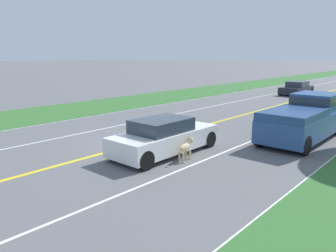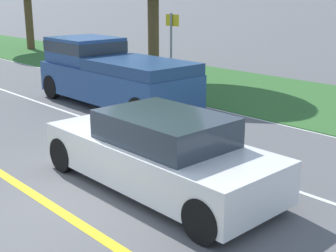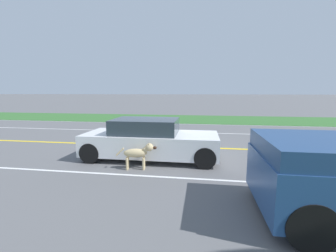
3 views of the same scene
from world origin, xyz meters
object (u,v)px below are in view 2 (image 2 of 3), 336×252
at_px(pickup_truck, 111,72).
at_px(street_sign, 171,42).
at_px(ego_car, 159,153).
at_px(dog, 207,148).

distance_m(pickup_truck, street_sign, 3.07).
height_order(ego_car, dog, ego_car).
relative_size(dog, pickup_truck, 0.22).
relative_size(pickup_truck, street_sign, 2.08).
relative_size(ego_car, street_sign, 1.71).
distance_m(ego_car, street_sign, 8.96).
bearing_deg(pickup_truck, dog, -109.47).
height_order(dog, street_sign, street_sign).
xyz_separation_m(dog, pickup_truck, (2.13, 6.02, 0.49)).
distance_m(ego_car, dog, 1.16).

